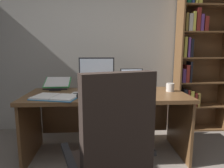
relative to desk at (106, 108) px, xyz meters
The scene contains 13 objects.
wall_back 1.20m from the desk, 91.54° to the left, with size 5.69×0.12×2.83m, color #B2ADA3.
desk is the anchor object (origin of this frame).
bookshelf 1.64m from the desk, 24.23° to the left, with size 0.78×0.27×2.26m.
office_chair 1.01m from the desk, 89.88° to the right, with size 0.70×0.62×1.10m.
monitor 0.45m from the desk, 123.82° to the left, with size 0.44×0.16×0.40m.
laptop 0.46m from the desk, 26.94° to the left, with size 0.30×0.31×0.25m.
keyboard 0.33m from the desk, 116.55° to the right, with size 0.42×0.15×0.02m, color black.
computer_mouse 0.37m from the desk, 50.66° to the right, with size 0.06×0.10×0.04m, color black.
reading_stand_with_book 0.72m from the desk, 158.87° to the left, with size 0.33×0.29×0.14m.
open_binder 0.64m from the desk, 152.58° to the right, with size 0.51×0.39×0.02m.
notepad 0.40m from the desk, 158.65° to the right, with size 0.15×0.21×0.01m, color white.
pen 0.39m from the desk, 157.39° to the right, with size 0.01×0.01×0.14m, color black.
coffee_mug 0.80m from the desk, ahead, with size 0.09×0.09×0.10m, color silver.
Camera 1 is at (-0.05, -0.71, 1.22)m, focal length 31.11 mm.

